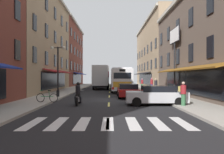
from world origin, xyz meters
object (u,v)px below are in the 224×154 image
at_px(transit_bus, 120,79).
at_px(pedestrian_far, 152,84).
at_px(billboard_sign, 175,43).
at_px(street_lamp_twin, 58,68).
at_px(bicycle_near, 47,97).
at_px(motorcycle_rider, 78,95).
at_px(sedan_mid, 128,90).
at_px(pedestrian_near, 183,93).
at_px(sedan_far, 104,83).
at_px(pedestrian_rear, 156,86).
at_px(pedestrian_mid, 142,83).
at_px(sedan_near, 156,95).
at_px(box_truck, 101,77).

xyz_separation_m(transit_bus, pedestrian_far, (4.29, -1.21, -0.61)).
relative_size(billboard_sign, street_lamp_twin, 1.48).
bearing_deg(bicycle_near, motorcycle_rider, -11.77).
relative_size(motorcycle_rider, bicycle_near, 1.22).
height_order(sedan_mid, pedestrian_near, pedestrian_near).
bearing_deg(sedan_mid, transit_bus, 91.74).
relative_size(transit_bus, pedestrian_near, 7.40).
bearing_deg(sedan_far, sedan_mid, -83.36).
distance_m(bicycle_near, street_lamp_twin, 5.31).
bearing_deg(pedestrian_near, transit_bus, -112.12).
bearing_deg(pedestrian_rear, billboard_sign, -109.12).
height_order(billboard_sign, pedestrian_near, billboard_sign).
height_order(sedan_far, pedestrian_far, pedestrian_far).
height_order(sedan_far, bicycle_near, sedan_far).
bearing_deg(pedestrian_mid, billboard_sign, -102.42).
xyz_separation_m(sedan_mid, street_lamp_twin, (-6.76, -0.43, 2.15)).
relative_size(sedan_near, street_lamp_twin, 0.90).
distance_m(sedan_far, pedestrian_near, 34.10).
bearing_deg(sedan_mid, sedan_far, 96.64).
height_order(billboard_sign, sedan_far, billboard_sign).
distance_m(sedan_near, street_lamp_twin, 10.13).
height_order(billboard_sign, transit_bus, billboard_sign).
height_order(pedestrian_far, street_lamp_twin, street_lamp_twin).
relative_size(box_truck, sedan_far, 1.82).
distance_m(pedestrian_near, pedestrian_far, 15.71).
bearing_deg(pedestrian_mid, bicycle_near, -140.28).
distance_m(sedan_far, pedestrian_far, 19.21).
distance_m(transit_bus, sedan_far, 16.90).
relative_size(billboard_sign, sedan_near, 1.64).
bearing_deg(bicycle_near, transit_bus, 67.75).
xyz_separation_m(box_truck, street_lamp_twin, (-3.55, -14.85, 0.86)).
relative_size(sedan_mid, pedestrian_rear, 2.73).
distance_m(billboard_sign, motorcycle_rider, 13.06).
xyz_separation_m(sedan_mid, sedan_far, (-3.08, 26.45, 0.03)).
relative_size(box_truck, pedestrian_far, 4.51).
distance_m(box_truck, sedan_mid, 14.83).
bearing_deg(transit_bus, pedestrian_far, -15.77).
distance_m(transit_bus, pedestrian_near, 17.25).
height_order(box_truck, motorcycle_rider, box_truck).
relative_size(box_truck, motorcycle_rider, 3.82).
bearing_deg(sedan_mid, pedestrian_rear, 45.90).
distance_m(transit_bus, sedan_mid, 9.86).
bearing_deg(box_truck, sedan_near, -76.53).
relative_size(sedan_far, pedestrian_near, 2.75).
xyz_separation_m(transit_bus, bicycle_near, (-6.13, -14.99, -1.16)).
relative_size(sedan_mid, sedan_far, 1.08).
bearing_deg(pedestrian_far, sedan_far, 62.73).
bearing_deg(box_truck, billboard_sign, -55.69).
bearing_deg(pedestrian_far, street_lamp_twin, 171.12).
distance_m(billboard_sign, pedestrian_near, 10.51).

